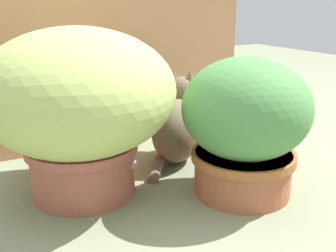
# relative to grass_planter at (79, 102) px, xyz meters

# --- Properties ---
(ground_plane) EXTENTS (6.00, 6.00, 0.00)m
(ground_plane) POSITION_rel_grass_planter_xyz_m (0.18, -0.11, -0.28)
(ground_plane) COLOR gray
(cardboard_backdrop) EXTENTS (1.03, 0.03, 0.77)m
(cardboard_backdrop) POSITION_rel_grass_planter_xyz_m (0.31, 0.38, 0.11)
(cardboard_backdrop) COLOR tan
(cardboard_backdrop) RESTS_ON ground
(grass_planter) EXTENTS (0.54, 0.54, 0.48)m
(grass_planter) POSITION_rel_grass_planter_xyz_m (0.00, 0.00, 0.00)
(grass_planter) COLOR #AA5B46
(grass_planter) RESTS_ON ground
(leafy_planter) EXTENTS (0.36, 0.36, 0.40)m
(leafy_planter) POSITION_rel_grass_planter_xyz_m (0.41, -0.22, -0.06)
(leafy_planter) COLOR #AC5C3C
(leafy_planter) RESTS_ON ground
(cat) EXTENTS (0.33, 0.32, 0.32)m
(cat) POSITION_rel_grass_planter_xyz_m (0.37, 0.10, -0.16)
(cat) COLOR brown
(cat) RESTS_ON ground
(mushroom_ornament_red) EXTENTS (0.10, 0.10, 0.13)m
(mushroom_ornament_red) POSITION_rel_grass_planter_xyz_m (-0.00, -0.08, -0.18)
(mushroom_ornament_red) COLOR silver
(mushroom_ornament_red) RESTS_ON ground
(mushroom_ornament_pink) EXTENTS (0.07, 0.07, 0.13)m
(mushroom_ornament_pink) POSITION_rel_grass_planter_xyz_m (0.11, -0.07, -0.19)
(mushroom_ornament_pink) COLOR #EDE6CE
(mushroom_ornament_pink) RESTS_ON ground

